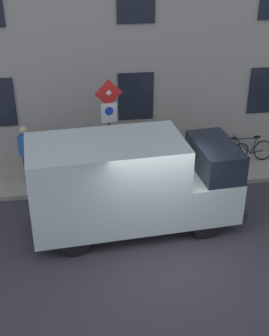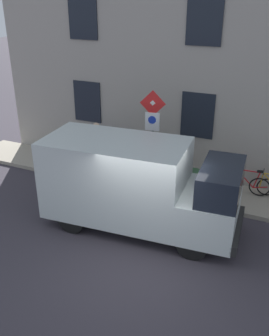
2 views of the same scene
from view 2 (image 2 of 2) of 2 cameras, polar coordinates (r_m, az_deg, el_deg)
ground_plane at (r=9.85m, az=1.24°, el=-12.49°), size 80.00×80.00×0.00m
sidewalk_slab at (r=12.70m, az=7.73°, el=-3.08°), size 1.80×17.25×0.14m
building_facade at (r=12.65m, az=10.43°, el=14.01°), size 0.75×15.25×7.35m
sign_post_stacked at (r=11.51m, az=2.72°, el=6.11°), size 0.19×0.56×3.17m
delivery_van at (r=10.13m, az=0.33°, el=-2.41°), size 2.41×5.47×2.50m
bicycle_red at (r=12.48m, az=17.09°, el=-2.28°), size 0.49×1.72×0.89m
pedestrian at (r=13.64m, az=-5.70°, el=3.68°), size 0.47×0.40×1.72m
litter_bin at (r=11.90m, az=8.84°, el=-2.35°), size 0.44×0.44×0.90m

